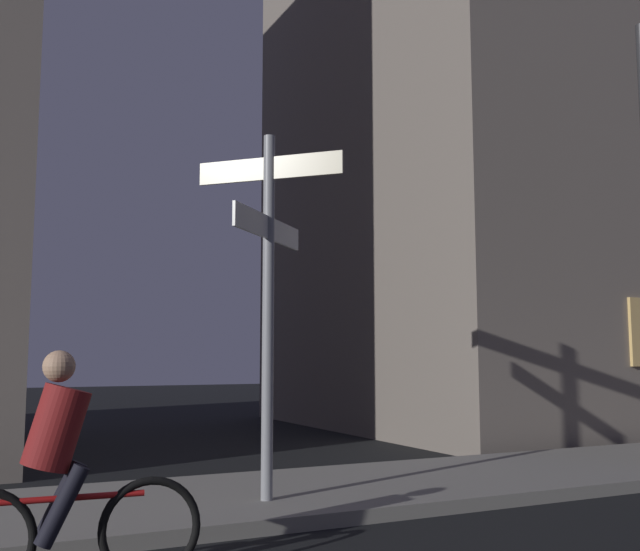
% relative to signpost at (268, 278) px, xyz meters
% --- Properties ---
extents(sidewalk_kerb, '(40.00, 2.62, 0.14)m').
position_rel_signpost_xyz_m(sidewalk_kerb, '(-0.36, 0.49, -2.31)').
color(sidewalk_kerb, gray).
rests_on(sidewalk_kerb, ground_plane).
extents(signpost, '(1.21, 1.21, 3.75)m').
position_rel_signpost_xyz_m(signpost, '(0.00, 0.00, 0.00)').
color(signpost, gray).
rests_on(signpost, sidewalk_kerb).
extents(cyclist, '(1.82, 0.35, 1.61)m').
position_rel_signpost_xyz_m(cyclist, '(-2.15, -1.62, -1.63)').
color(cyclist, black).
rests_on(cyclist, ground_plane).
extents(building_right_block, '(9.95, 9.21, 17.11)m').
position_rel_signpost_xyz_m(building_right_block, '(9.29, 6.64, 6.18)').
color(building_right_block, slate).
rests_on(building_right_block, ground_plane).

